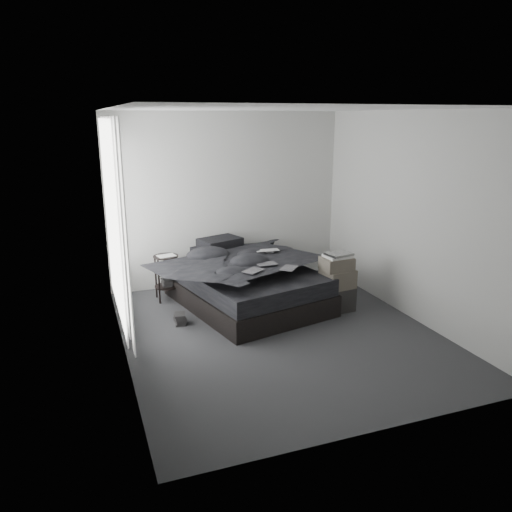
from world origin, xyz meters
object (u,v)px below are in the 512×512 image
object	(u,v)px
bed	(247,295)
laptop	(268,247)
side_stand	(167,278)
box_lower	(336,298)

from	to	relation	value
bed	laptop	distance (m)	0.73
side_stand	box_lower	xyz separation A→B (m)	(2.06, -1.18, -0.16)
laptop	box_lower	xyz separation A→B (m)	(0.69, -0.74, -0.60)
bed	box_lower	xyz separation A→B (m)	(1.05, -0.60, 0.02)
box_lower	laptop	bearing A→B (deg)	133.06
box_lower	bed	bearing A→B (deg)	150.24
laptop	bed	bearing A→B (deg)	-154.50
laptop	side_stand	world-z (taller)	laptop
bed	side_stand	distance (m)	1.17
bed	laptop	xyz separation A→B (m)	(0.37, 0.13, 0.62)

